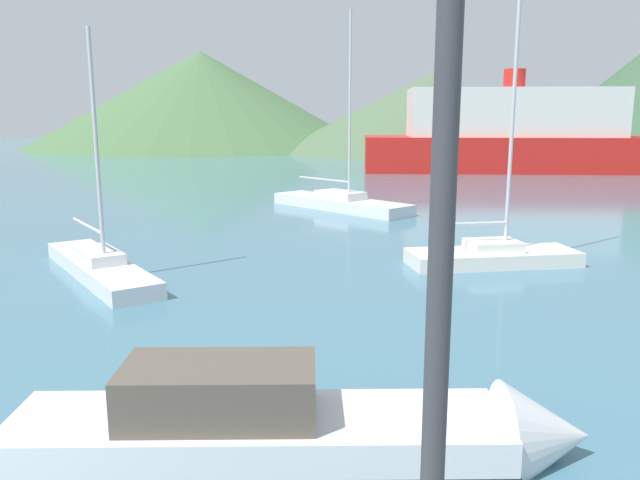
# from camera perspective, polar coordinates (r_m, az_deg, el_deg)

# --- Properties ---
(streetlamp) EXTENTS (0.44, 0.44, 5.53)m
(streetlamp) POSITION_cam_1_polar(r_m,az_deg,el_deg) (2.87, 11.47, 11.11)
(streetlamp) COLOR #38383D
(streetlamp) RESTS_ON dock
(motorboat_near) EXTENTS (8.14, 3.78, 1.86)m
(motorboat_near) POSITION_cam_1_polar(r_m,az_deg,el_deg) (8.99, -1.15, -17.16)
(motorboat_near) COLOR silver
(motorboat_near) RESTS_ON ground_plane
(sailboat_inner) EXTENTS (6.46, 5.71, 7.11)m
(sailboat_inner) POSITION_cam_1_polar(r_m,az_deg,el_deg) (19.80, -19.52, -2.10)
(sailboat_inner) COLOR silver
(sailboat_inner) RESTS_ON ground_plane
(sailboat_middle) EXTENTS (8.16, 6.09, 9.74)m
(sailboat_middle) POSITION_cam_1_polar(r_m,az_deg,el_deg) (32.14, 1.87, 3.54)
(sailboat_middle) COLOR silver
(sailboat_middle) RESTS_ON ground_plane
(sailboat_outer) EXTENTS (5.68, 3.89, 11.18)m
(sailboat_outer) POSITION_cam_1_polar(r_m,az_deg,el_deg) (20.79, 15.55, -0.98)
(sailboat_outer) COLOR white
(sailboat_outer) RESTS_ON ground_plane
(ferry_distant) EXTENTS (26.18, 12.48, 8.67)m
(ferry_distant) POSITION_cam_1_polar(r_m,az_deg,el_deg) (57.28, 17.07, 9.15)
(ferry_distant) COLOR red
(ferry_distant) RESTS_ON ground_plane
(hill_west) EXTENTS (52.77, 52.77, 14.53)m
(hill_west) POSITION_cam_1_polar(r_m,az_deg,el_deg) (100.78, -10.79, 12.49)
(hill_west) COLOR #476B42
(hill_west) RESTS_ON ground_plane
(hill_central) EXTENTS (43.69, 43.69, 10.51)m
(hill_central) POSITION_cam_1_polar(r_m,az_deg,el_deg) (88.58, 10.31, 11.41)
(hill_central) COLOR #4C6647
(hill_central) RESTS_ON ground_plane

